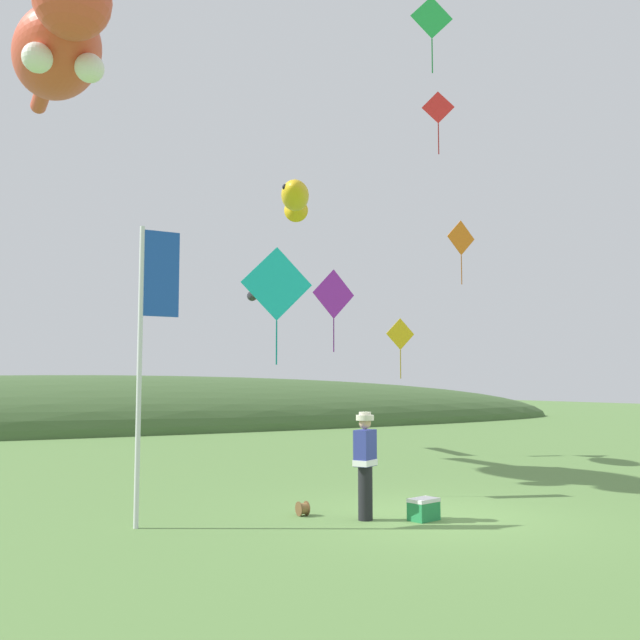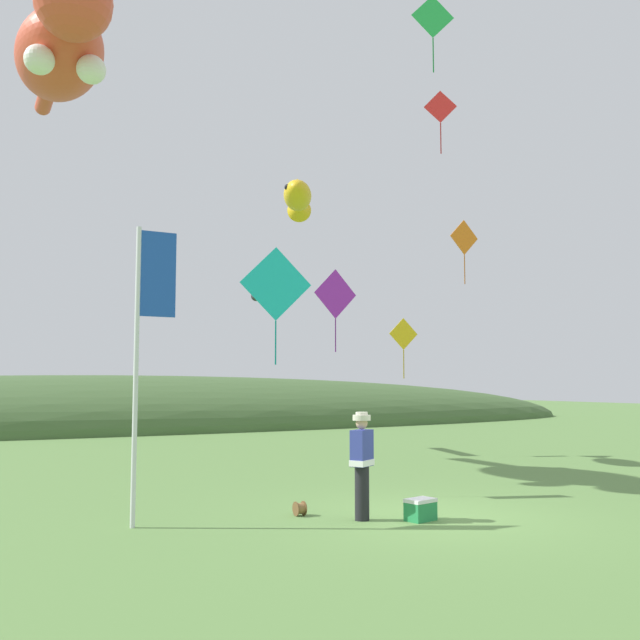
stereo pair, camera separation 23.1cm
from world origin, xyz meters
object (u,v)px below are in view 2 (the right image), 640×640
festival_banner_pole (146,329)px  kite_tube_streamer (262,291)px  kite_diamond_green (433,17)px  kite_diamond_gold (403,335)px  festival_attendant (362,462)px  kite_diamond_orange (464,238)px  kite_diamond_teal (276,284)px  kite_diamond_red (440,108)px  kite_diamond_violet (335,295)px  kite_spool (300,509)px  kite_fish_windsock (298,198)px  picnic_cooler (420,509)px  kite_giant_cat (62,47)px

festival_banner_pole → kite_tube_streamer: kite_tube_streamer is taller
festival_banner_pole → kite_diamond_green: kite_diamond_green is taller
festival_banner_pole → kite_diamond_gold: size_ratio=2.52×
festival_attendant → kite_diamond_orange: size_ratio=0.90×
kite_diamond_gold → festival_attendant: bearing=-128.5°
kite_diamond_teal → kite_diamond_red: (6.20, 2.47, 5.77)m
festival_banner_pole → kite_diamond_violet: size_ratio=2.13×
kite_diamond_orange → kite_diamond_gold: kite_diamond_orange is taller
kite_tube_streamer → kite_diamond_teal: kite_tube_streamer is taller
festival_attendant → kite_spool: 1.39m
festival_attendant → kite_diamond_red: (5.97, 5.45, 9.09)m
festival_banner_pole → kite_fish_windsock: size_ratio=1.63×
kite_diamond_green → picnic_cooler: bearing=-130.7°
kite_diamond_orange → kite_diamond_gold: size_ratio=1.04×
festival_attendant → kite_giant_cat: (-3.85, 8.32, 9.87)m
festival_banner_pole → kite_diamond_red: size_ratio=2.61×
kite_giant_cat → kite_diamond_orange: kite_giant_cat is taller
picnic_cooler → festival_attendant: bearing=150.3°
festival_attendant → kite_giant_cat: bearing=114.9°
kite_diamond_violet → kite_diamond_teal: bearing=-133.9°
kite_spool → kite_diamond_green: size_ratio=0.12×
kite_tube_streamer → kite_diamond_teal: size_ratio=1.17×
kite_giant_cat → festival_banner_pole: bearing=-86.0°
festival_attendant → kite_fish_windsock: 11.51m
kite_diamond_violet → kite_fish_windsock: bearing=90.8°
kite_diamond_violet → kite_spool: bearing=-124.4°
kite_diamond_violet → kite_diamond_red: 6.20m
kite_tube_streamer → kite_diamond_green: bearing=-82.2°
kite_fish_windsock → kite_diamond_gold: size_ratio=1.55×
kite_diamond_gold → kite_tube_streamer: bearing=134.1°
kite_giant_cat → kite_fish_windsock: (6.92, 0.39, -3.00)m
kite_tube_streamer → kite_diamond_gold: 5.06m
kite_diamond_violet → kite_diamond_green: bearing=-67.0°
festival_banner_pole → kite_diamond_teal: kite_diamond_teal is taller
kite_tube_streamer → kite_diamond_violet: bearing=-91.2°
kite_diamond_violet → kite_diamond_red: kite_diamond_red is taller
festival_banner_pole → kite_diamond_violet: kite_diamond_violet is taller
kite_fish_windsock → kite_diamond_green: (1.25, -5.13, 3.61)m
kite_diamond_green → festival_banner_pole: bearing=-162.5°
kite_diamond_violet → festival_attendant: bearing=-115.7°
kite_giant_cat → kite_diamond_red: bearing=-16.3°
picnic_cooler → kite_diamond_red: bearing=49.1°
kite_diamond_orange → kite_diamond_green: 6.54m
picnic_cooler → festival_banner_pole: (-4.18, 1.64, 2.95)m
kite_giant_cat → kite_diamond_violet: size_ratio=3.45×
kite_tube_streamer → kite_diamond_teal: 9.42m
kite_fish_windsock → kite_diamond_red: 4.90m
picnic_cooler → kite_diamond_red: (5.14, 5.93, 9.87)m
kite_diamond_green → kite_giant_cat: bearing=149.9°
kite_diamond_violet → kite_diamond_green: 7.46m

